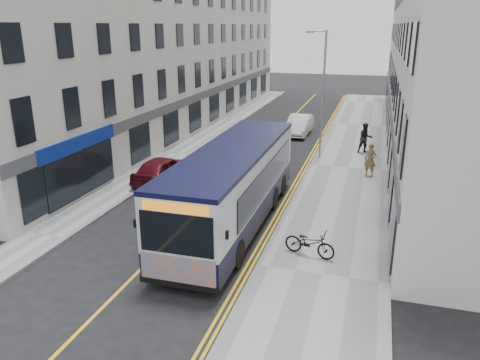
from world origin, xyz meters
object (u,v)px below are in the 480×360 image
Objects in this scene: car_white at (299,125)px; streetlamp at (322,90)px; pedestrian_near at (370,160)px; pedestrian_far at (365,138)px; bicycle at (310,243)px; city_bus at (234,184)px; car_maroon at (163,169)px.

streetlamp is at bearing -68.71° from car_white.
pedestrian_near is 5.15m from pedestrian_far.
city_bus is at bearing 72.51° from bicycle.
pedestrian_far is (2.84, 1.74, -3.26)m from streetlamp.
city_bus is at bearing -100.25° from streetlamp.
city_bus is 14.49m from pedestrian_far.
pedestrian_near is 0.43× the size of car_maroon.
streetlamp reaches higher than pedestrian_near.
car_maroon is at bearing -109.30° from car_white.
city_bus reaches higher than car_white.
streetlamp is 4.11× the size of bicycle.
car_maroon is (-9.02, 6.59, 0.12)m from bicycle.
car_maroon is (-5.43, 4.45, -1.14)m from city_bus.
streetlamp is 3.99× the size of pedestrian_far.
bicycle is 20.83m from car_white.
city_bus reaches higher than bicycle.
city_bus reaches higher than car_maroon.
streetlamp is at bearing 149.30° from pedestrian_near.
pedestrian_far reaches higher than bicycle.
streetlamp is 1.72× the size of car_white.
pedestrian_near is 0.40× the size of car_white.
car_maroon is (-5.20, -13.89, -0.02)m from car_white.
car_white is (-2.37, 6.49, -3.62)m from streetlamp.
city_bus reaches higher than pedestrian_far.
streetlamp reaches higher than car_maroon.
city_bus is 5.91× the size of pedestrian_far.
streetlamp is at bearing 19.26° from bicycle.
bicycle is at bearing -84.08° from streetlamp.
bicycle is at bearing -116.95° from pedestrian_far.
streetlamp reaches higher than pedestrian_far.
bicycle is at bearing -84.84° from pedestrian_near.
car_white is (-3.82, 20.48, 0.14)m from bicycle.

